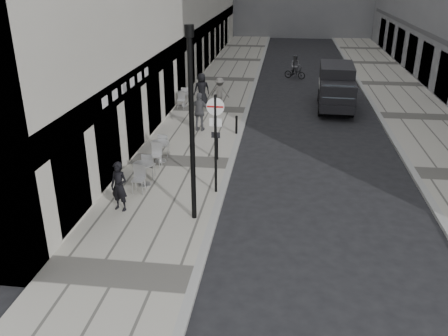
# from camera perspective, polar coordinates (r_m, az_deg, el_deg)

# --- Properties ---
(sidewalk) EXTENTS (4.00, 60.00, 0.12)m
(sidewalk) POSITION_cam_1_polar(r_m,az_deg,el_deg) (26.19, -1.65, 7.00)
(sidewalk) COLOR gray
(sidewalk) RESTS_ON ground
(far_sidewalk) EXTENTS (4.00, 60.00, 0.12)m
(far_sidewalk) POSITION_cam_1_polar(r_m,az_deg,el_deg) (26.82, 22.38, 5.65)
(far_sidewalk) COLOR gray
(far_sidewalk) RESTS_ON ground
(walking_man) EXTENTS (0.68, 0.55, 1.62)m
(walking_man) POSITION_cam_1_polar(r_m,az_deg,el_deg) (15.21, -12.50, -2.18)
(walking_man) COLOR black
(walking_man) RESTS_ON sidewalk
(sign_post) EXTENTS (0.59, 0.10, 3.42)m
(sign_post) POSITION_cam_1_polar(r_m,az_deg,el_deg) (15.57, -1.03, 4.44)
(sign_post) COLOR black
(sign_post) RESTS_ON sidewalk
(lamppost) EXTENTS (0.26, 0.26, 5.76)m
(lamppost) POSITION_cam_1_polar(r_m,az_deg,el_deg) (13.53, -3.92, 6.02)
(lamppost) COLOR black
(lamppost) RESTS_ON sidewalk
(bollard_near) EXTENTS (0.11, 0.11, 0.80)m
(bollard_near) POSITION_cam_1_polar(r_m,az_deg,el_deg) (22.05, 1.51, 5.17)
(bollard_near) COLOR black
(bollard_near) RESTS_ON sidewalk
(bollard_far) EXTENTS (0.12, 0.12, 0.91)m
(bollard_far) POSITION_cam_1_polar(r_m,az_deg,el_deg) (18.97, -0.89, 2.35)
(bollard_far) COLOR black
(bollard_far) RESTS_ON sidewalk
(panel_van) EXTENTS (2.03, 4.98, 2.31)m
(panel_van) POSITION_cam_1_polar(r_m,az_deg,el_deg) (27.22, 13.36, 9.70)
(panel_van) COLOR black
(panel_van) RESTS_ON ground
(cyclist) EXTENTS (1.62, 1.05, 1.65)m
(cyclist) POSITION_cam_1_polar(r_m,az_deg,el_deg) (34.46, 8.55, 11.64)
(cyclist) COLOR black
(cyclist) RESTS_ON ground
(pedestrian_a) EXTENTS (1.11, 0.56, 1.83)m
(pedestrian_a) POSITION_cam_1_polar(r_m,az_deg,el_deg) (22.34, -2.93, 6.76)
(pedestrian_a) COLOR #4C4D51
(pedestrian_a) RESTS_ON sidewalk
(pedestrian_b) EXTENTS (1.06, 0.66, 1.59)m
(pedestrian_b) POSITION_cam_1_polar(r_m,az_deg,el_deg) (26.52, -0.51, 9.13)
(pedestrian_b) COLOR gray
(pedestrian_b) RESTS_ON sidewalk
(pedestrian_c) EXTENTS (1.04, 0.87, 1.81)m
(pedestrian_c) POSITION_cam_1_polar(r_m,az_deg,el_deg) (26.68, -2.70, 9.43)
(pedestrian_c) COLOR black
(pedestrian_c) RESTS_ON sidewalk
(cafe_table_near) EXTENTS (0.74, 1.67, 0.95)m
(cafe_table_near) POSITION_cam_1_polar(r_m,az_deg,el_deg) (18.95, -7.70, 2.18)
(cafe_table_near) COLOR silver
(cafe_table_near) RESTS_ON sidewalk
(cafe_table_mid) EXTENTS (0.75, 1.70, 0.97)m
(cafe_table_mid) POSITION_cam_1_polar(r_m,az_deg,el_deg) (16.92, -9.62, -0.50)
(cafe_table_mid) COLOR #BDBDC0
(cafe_table_mid) RESTS_ON sidewalk
(cafe_table_far) EXTENTS (0.72, 1.62, 0.92)m
(cafe_table_far) POSITION_cam_1_polar(r_m,az_deg,el_deg) (26.77, -4.93, 8.44)
(cafe_table_far) COLOR silver
(cafe_table_far) RESTS_ON sidewalk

